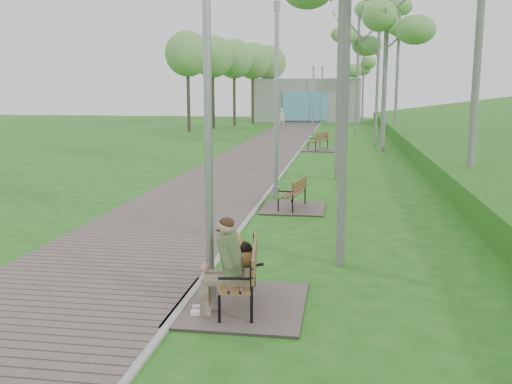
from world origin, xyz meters
TOP-DOWN VIEW (x-y plane):
  - walkway at (-1.75, 21.50)m, footprint 3.50×67.00m
  - kerb at (0.00, 21.50)m, footprint 0.10×67.00m
  - building_north at (-1.50, 50.97)m, footprint 10.00×5.20m
  - bench_main at (0.70, 3.21)m, footprint 1.78×1.97m
  - bench_second at (0.90, 9.94)m, footprint 1.56×1.73m
  - bench_third at (0.86, 24.40)m, footprint 1.78×1.98m
  - lamp_post_near at (0.34, 3.30)m, footprint 0.18×0.18m
  - lamp_post_second at (0.30, 11.42)m, footprint 0.20×0.20m
  - lamp_post_third at (0.07, 33.51)m, footprint 0.17×0.17m
  - lamp_post_far at (0.06, 47.65)m, footprint 0.19×0.19m
  - pedestrian_near at (-2.85, 41.20)m, footprint 0.63×0.47m
  - birch_mid_c at (4.00, 24.26)m, footprint 2.98×2.98m
  - birch_far_a at (3.84, 27.81)m, footprint 2.83×2.83m
  - birch_far_b at (2.87, 33.41)m, footprint 2.78×2.78m
  - birch_far_c at (5.31, 33.00)m, footprint 2.37×2.37m
  - birch_distant_b at (3.65, 47.28)m, footprint 2.33×2.33m

SIDE VIEW (x-z plane):
  - walkway at x=-1.75m, z-range 0.00..0.04m
  - kerb at x=0.00m, z-range 0.00..0.05m
  - bench_second at x=0.90m, z-range -0.31..0.65m
  - bench_third at x=0.86m, z-range -0.34..0.75m
  - bench_main at x=0.70m, z-range -0.34..1.21m
  - pedestrian_near at x=-2.85m, z-range 0.00..1.56m
  - building_north at x=-1.50m, z-range -0.01..3.99m
  - lamp_post_third at x=0.07m, z-range -0.15..4.34m
  - lamp_post_near at x=0.34m, z-range -0.16..4.62m
  - lamp_post_far at x=0.06m, z-range -0.16..4.86m
  - lamp_post_second at x=0.30m, z-range -0.17..5.13m
  - birch_distant_b at x=3.65m, z-range 2.09..9.41m
  - birch_mid_c at x=4.00m, z-range 2.40..10.82m
  - birch_far_b at x=2.87m, z-range 2.43..10.96m
  - birch_far_a at x=3.84m, z-range 2.62..11.81m
  - birch_far_c at x=5.31m, z-range 2.85..12.84m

